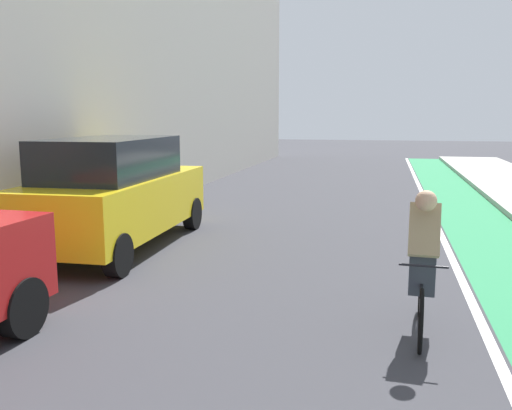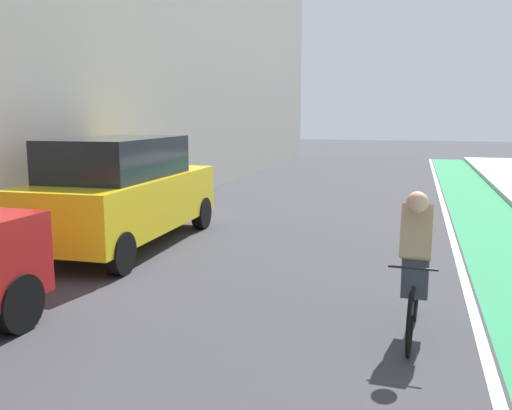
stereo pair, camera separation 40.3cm
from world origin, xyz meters
The scene contains 5 objects.
ground_plane centered at (0.00, 15.92, 0.00)m, with size 87.65×87.65×0.00m, color #38383D.
bike_lane_paint centered at (3.48, 17.92, 0.00)m, with size 1.60×39.84×0.00m, color #2D8451.
lane_divider_stripe centered at (2.58, 17.92, 0.00)m, with size 0.12×39.84×0.00m, color white.
parked_suv_yellow_cab centered at (-3.23, 15.32, 1.02)m, with size 1.97×4.69×1.98m.
cyclist_trailing centered at (1.87, 12.45, 0.85)m, with size 0.48×1.71×1.61m.
Camera 2 is at (1.82, 6.48, 2.38)m, focal length 38.85 mm.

